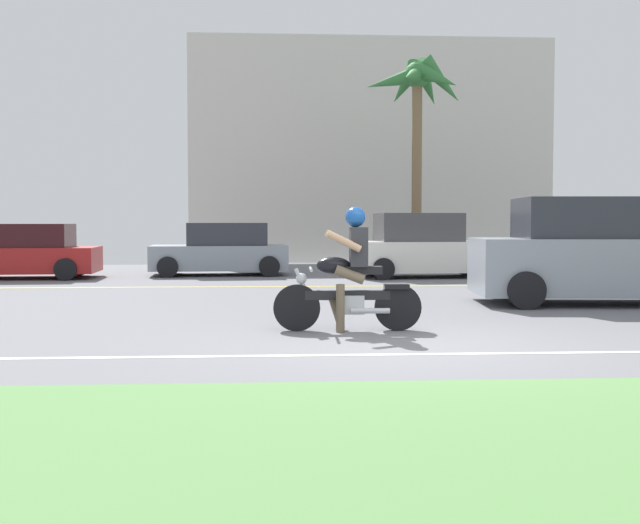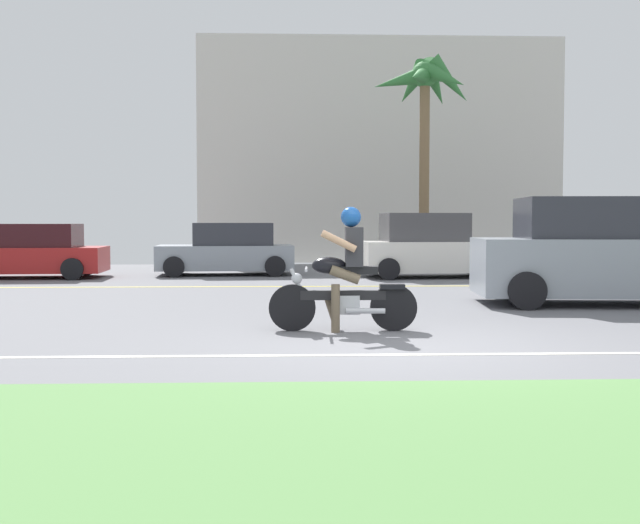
# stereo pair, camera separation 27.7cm
# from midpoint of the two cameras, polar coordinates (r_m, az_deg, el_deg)

# --- Properties ---
(ground) EXTENTS (56.00, 30.00, 0.04)m
(ground) POSITION_cam_midpoint_polar(r_m,az_deg,el_deg) (12.13, 4.76, -4.08)
(ground) COLOR slate
(grass_median) EXTENTS (56.00, 3.80, 0.06)m
(grass_median) POSITION_cam_midpoint_polar(r_m,az_deg,el_deg) (5.27, 14.54, -12.93)
(grass_median) COLOR #5B8C4C
(grass_median) RESTS_ON ground
(lane_line_near) EXTENTS (50.40, 0.12, 0.01)m
(lane_line_near) POSITION_cam_midpoint_polar(r_m,az_deg,el_deg) (8.68, 7.63, -6.75)
(lane_line_near) COLOR silver
(lane_line_near) RESTS_ON ground
(lane_line_far) EXTENTS (50.40, 0.12, 0.01)m
(lane_line_far) POSITION_cam_midpoint_polar(r_m,az_deg,el_deg) (17.67, 2.53, -1.79)
(lane_line_far) COLOR yellow
(lane_line_far) RESTS_ON ground
(motorcyclist) EXTENTS (1.99, 0.65, 1.67)m
(motorcyclist) POSITION_cam_midpoint_polar(r_m,az_deg,el_deg) (10.41, 2.56, -1.23)
(motorcyclist) COLOR black
(motorcyclist) RESTS_ON ground
(suv_nearby) EXTENTS (5.15, 2.42, 1.90)m
(suv_nearby) POSITION_cam_midpoint_polar(r_m,az_deg,el_deg) (14.77, 21.54, 0.65)
(suv_nearby) COLOR #8C939E
(suv_nearby) RESTS_ON ground
(parked_car_0) EXTENTS (4.59, 2.22, 1.42)m
(parked_car_0) POSITION_cam_midpoint_polar(r_m,az_deg,el_deg) (21.71, -20.85, 0.67)
(parked_car_0) COLOR #AD1E1E
(parked_car_0) RESTS_ON ground
(parked_car_1) EXTENTS (3.82, 2.14, 1.44)m
(parked_car_1) POSITION_cam_midpoint_polar(r_m,az_deg,el_deg) (21.63, -6.42, 0.85)
(parked_car_1) COLOR #8C939E
(parked_car_1) RESTS_ON ground
(parked_car_2) EXTENTS (3.81, 2.11, 1.70)m
(parked_car_2) POSITION_cam_midpoint_polar(r_m,az_deg,el_deg) (20.73, 8.44, 1.04)
(parked_car_2) COLOR white
(parked_car_2) RESTS_ON ground
(palm_tree_1) EXTENTS (3.18, 3.22, 6.62)m
(palm_tree_1) POSITION_cam_midpoint_polar(r_m,az_deg,el_deg) (24.64, 8.13, 12.31)
(palm_tree_1) COLOR brown
(palm_tree_1) RESTS_ON ground
(building_far) EXTENTS (13.26, 4.00, 8.15)m
(building_far) POSITION_cam_midpoint_polar(r_m,az_deg,el_deg) (30.26, 4.37, 7.90)
(building_far) COLOR beige
(building_far) RESTS_ON ground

